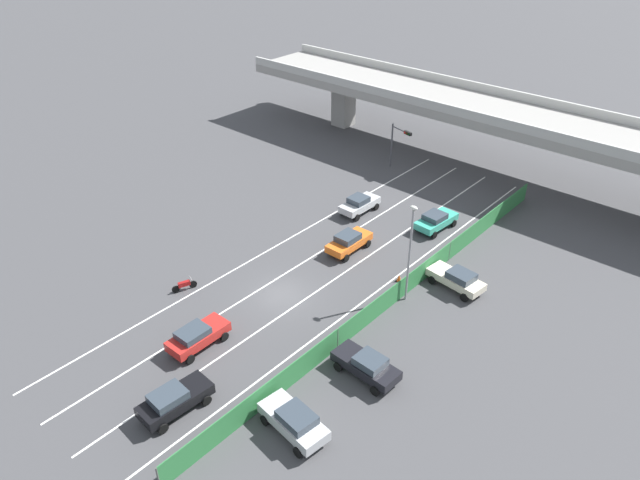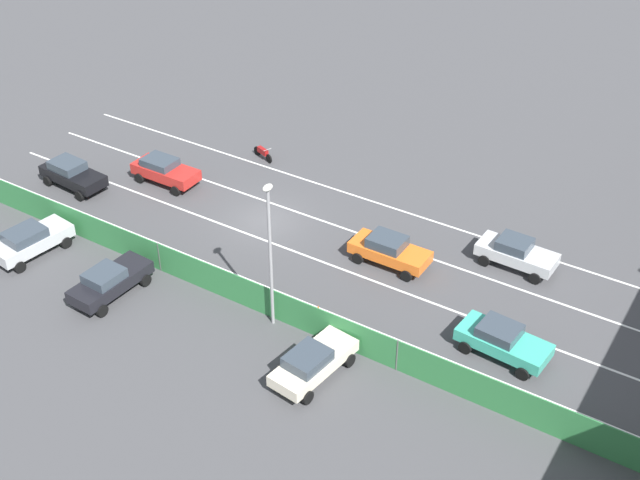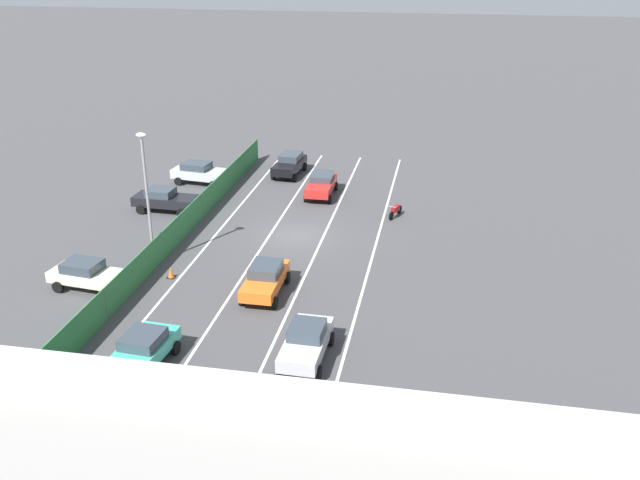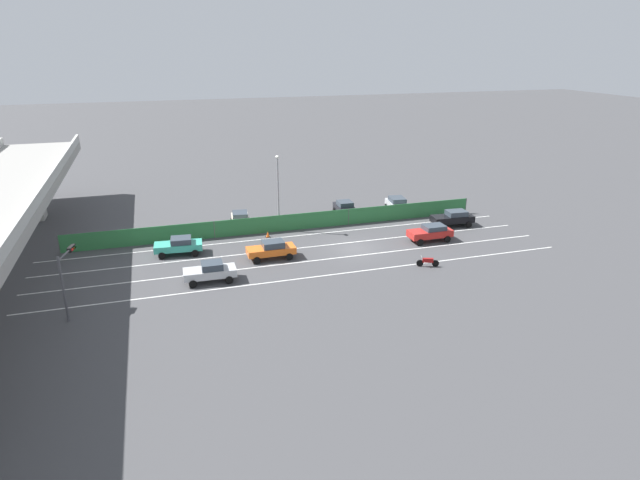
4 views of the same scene
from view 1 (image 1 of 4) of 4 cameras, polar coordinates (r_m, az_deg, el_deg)
name	(u,v)px [view 1 (image 1 of 4)]	position (r m, az deg, el deg)	size (l,w,h in m)	color
ground_plane	(282,295)	(45.01, -3.70, -5.24)	(300.00, 300.00, 0.00)	#424244
lane_line_left_edge	(282,243)	(51.10, -3.70, -0.28)	(0.14, 46.53, 0.01)	silver
lane_line_mid_left	(311,257)	(49.09, -0.84, -1.67)	(0.14, 46.53, 0.01)	silver
lane_line_mid_right	(344,273)	(47.25, 2.27, -3.18)	(0.14, 46.53, 0.01)	silver
lane_line_right_edge	(379,290)	(45.59, 5.62, -4.79)	(0.14, 46.53, 0.01)	silver
elevated_overpass	(487,114)	(64.88, 15.72, 11.50)	(59.51, 8.87, 7.48)	gray
green_fence	(399,290)	(44.27, 7.59, -4.81)	(0.10, 42.63, 1.74)	#2D753D
car_sedan_silver	(359,204)	(55.36, 3.79, 3.48)	(2.03, 4.24, 1.64)	#B7BABC
car_sedan_red	(197,336)	(40.72, -11.66, -8.96)	(1.99, 4.30, 1.60)	red
car_taxi_teal	(436,220)	(53.57, 11.02, 1.88)	(2.31, 4.40, 1.59)	teal
car_taxi_orange	(349,241)	(49.55, 2.77, -0.13)	(1.97, 4.32, 1.65)	orange
car_sedan_black	(174,400)	(36.81, -13.79, -14.60)	(2.22, 4.50, 1.66)	black
motorcycle	(184,285)	(46.27, -12.85, -4.23)	(0.85, 1.87, 0.93)	black
parked_wagon_silver	(294,421)	(34.79, -2.49, -16.87)	(4.53, 2.46, 1.67)	#B2B5B7
parked_sedan_dark	(367,365)	(37.98, 4.47, -11.82)	(4.49, 2.13, 1.64)	black
parked_sedan_cream	(457,279)	(46.25, 12.97, -3.62)	(4.60, 2.37, 1.59)	beige
traffic_light	(398,139)	(63.20, 7.50, 9.53)	(2.86, 0.99, 4.84)	#47474C
street_lamp	(410,245)	(42.30, 8.63, -0.52)	(0.60, 0.36, 7.84)	gray
traffic_cone	(399,278)	(46.56, 7.56, -3.63)	(0.47, 0.47, 0.62)	orange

